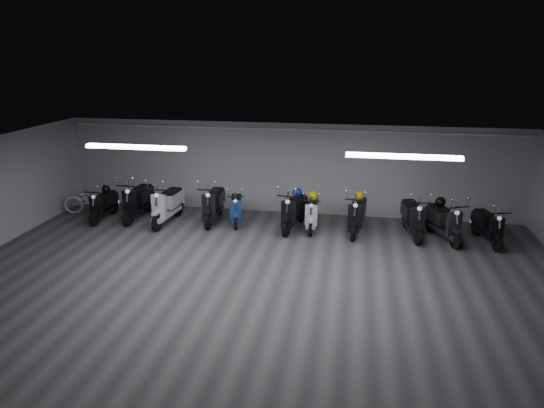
% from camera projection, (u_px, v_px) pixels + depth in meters
% --- Properties ---
extents(floor, '(14.00, 10.00, 0.01)m').
position_uv_depth(floor, '(255.00, 285.00, 10.51)').
color(floor, '#3E3E41').
rests_on(floor, ground).
extents(ceiling, '(14.00, 10.00, 0.01)m').
position_uv_depth(ceiling, '(254.00, 158.00, 9.65)').
color(ceiling, gray).
rests_on(ceiling, ground).
extents(back_wall, '(14.00, 0.01, 2.80)m').
position_uv_depth(back_wall, '(288.00, 169.00, 14.78)').
color(back_wall, '#A5A5A7').
rests_on(back_wall, ground).
extents(front_wall, '(14.00, 0.01, 2.80)m').
position_uv_depth(front_wall, '(163.00, 376.00, 5.38)').
color(front_wall, '#A5A5A7').
rests_on(front_wall, ground).
extents(fluor_strip_left, '(2.40, 0.18, 0.08)m').
position_uv_depth(fluor_strip_left, '(136.00, 147.00, 11.10)').
color(fluor_strip_left, white).
rests_on(fluor_strip_left, ceiling).
extents(fluor_strip_right, '(2.40, 0.18, 0.08)m').
position_uv_depth(fluor_strip_right, '(403.00, 156.00, 10.12)').
color(fluor_strip_right, white).
rests_on(fluor_strip_right, ceiling).
extents(conduit, '(13.60, 0.05, 0.05)m').
position_uv_depth(conduit, '(288.00, 129.00, 14.33)').
color(conduit, white).
rests_on(conduit, back_wall).
extents(scooter_0, '(0.57, 1.68, 1.25)m').
position_uv_depth(scooter_0, '(103.00, 200.00, 14.34)').
color(scooter_0, black).
rests_on(scooter_0, floor).
extents(scooter_1, '(0.73, 2.00, 1.47)m').
position_uv_depth(scooter_1, '(137.00, 195.00, 14.42)').
color(scooter_1, black).
rests_on(scooter_1, floor).
extents(scooter_2, '(0.85, 2.06, 1.49)m').
position_uv_depth(scooter_2, '(167.00, 199.00, 14.01)').
color(scooter_2, silver).
rests_on(scooter_2, floor).
extents(scooter_3, '(0.71, 1.96, 1.44)m').
position_uv_depth(scooter_3, '(213.00, 199.00, 14.12)').
color(scooter_3, black).
rests_on(scooter_3, floor).
extents(scooter_4, '(0.87, 1.69, 1.20)m').
position_uv_depth(scooter_4, '(236.00, 204.00, 14.06)').
color(scooter_4, navy).
rests_on(scooter_4, floor).
extents(scooter_5, '(1.00, 2.00, 1.42)m').
position_uv_depth(scooter_5, '(294.00, 205.00, 13.54)').
color(scooter_5, black).
rests_on(scooter_5, floor).
extents(scooter_6, '(0.59, 1.68, 1.24)m').
position_uv_depth(scooter_6, '(312.00, 208.00, 13.58)').
color(scooter_6, silver).
rests_on(scooter_6, floor).
extents(scooter_7, '(0.86, 1.96, 1.41)m').
position_uv_depth(scooter_7, '(357.00, 209.00, 13.28)').
color(scooter_7, black).
rests_on(scooter_7, floor).
extents(scooter_8, '(0.90, 1.97, 1.41)m').
position_uv_depth(scooter_8, '(413.00, 212.00, 13.03)').
color(scooter_8, black).
rests_on(scooter_8, floor).
extents(scooter_9, '(1.26, 1.95, 1.38)m').
position_uv_depth(scooter_9, '(444.00, 216.00, 12.75)').
color(scooter_9, black).
rests_on(scooter_9, floor).
extents(bicycle, '(1.75, 1.11, 1.06)m').
position_uv_depth(bicycle, '(91.00, 196.00, 15.01)').
color(bicycle, white).
rests_on(bicycle, floor).
extents(scooter_10, '(0.94, 1.78, 1.26)m').
position_uv_depth(scooter_10, '(489.00, 221.00, 12.56)').
color(scooter_10, black).
rests_on(scooter_10, floor).
extents(helmet_0, '(0.24, 0.24, 0.24)m').
position_uv_depth(helmet_0, '(106.00, 189.00, 14.47)').
color(helmet_0, black).
rests_on(helmet_0, scooter_0).
extents(helmet_1, '(0.28, 0.28, 0.28)m').
position_uv_depth(helmet_1, '(441.00, 202.00, 12.90)').
color(helmet_1, black).
rests_on(helmet_1, scooter_9).
extents(helmet_2, '(0.27, 0.27, 0.27)m').
position_uv_depth(helmet_2, '(297.00, 192.00, 13.68)').
color(helmet_2, '#0D1A8F').
rests_on(helmet_2, scooter_5).
extents(helmet_3, '(0.29, 0.29, 0.29)m').
position_uv_depth(helmet_3, '(313.00, 196.00, 13.71)').
color(helmet_3, '#C8CC0C').
rests_on(helmet_3, scooter_6).
extents(helmet_4, '(0.26, 0.26, 0.26)m').
position_uv_depth(helmet_4, '(359.00, 196.00, 13.43)').
color(helmet_4, orange).
rests_on(helmet_4, scooter_7).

